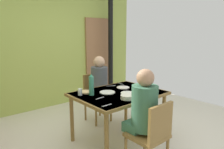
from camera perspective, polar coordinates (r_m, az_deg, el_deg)
name	(u,v)px	position (r m, az deg, el deg)	size (l,w,h in m)	color
ground_plane	(114,144)	(3.17, 0.59, -18.96)	(5.84, 5.84, 0.00)	silver
wall_back	(47,44)	(4.67, -17.78, 8.13)	(4.70, 0.10, 2.79)	#A6B954
door_wooden	(99,58)	(5.30, -3.61, 4.63)	(0.80, 0.05, 2.00)	#976743
stove_pipe_column	(111,43)	(5.16, -0.40, 8.87)	(0.12, 0.12, 2.79)	black
dining_table	(119,97)	(3.05, 1.84, -6.41)	(1.27, 0.97, 0.75)	olive
chair_near_diner	(152,134)	(2.42, 11.17, -15.98)	(0.40, 0.40, 0.87)	olive
chair_far_diner	(96,94)	(3.83, -4.62, -5.53)	(0.40, 0.40, 0.87)	olive
person_near_diner	(144,107)	(2.38, 8.83, -8.86)	(0.30, 0.37, 0.77)	#3A6D51
person_far_diner	(100,81)	(3.65, -3.44, -1.74)	(0.30, 0.37, 0.77)	#445254
water_bottle_green_near	(91,85)	(2.87, -5.82, -3.01)	(0.07, 0.07, 0.31)	#3B8D72
serving_bowl_center	(127,97)	(2.72, 4.18, -6.35)	(0.17, 0.17, 0.06)	silver
dinner_plate_near_left	(128,93)	(2.98, 4.38, -5.22)	(0.20, 0.20, 0.01)	white
dinner_plate_near_right	(123,87)	(3.29, 3.11, -3.66)	(0.20, 0.20, 0.01)	white
dinner_plate_far_center	(107,92)	(3.02, -1.31, -5.00)	(0.23, 0.23, 0.01)	white
drinking_glass_by_near_diner	(152,92)	(2.93, 11.06, -4.70)	(0.06, 0.06, 0.11)	silver
drinking_glass_by_far_diner	(80,92)	(2.91, -8.95, -4.88)	(0.06, 0.06, 0.09)	silver
bread_plate_sliced	(86,92)	(3.04, -7.35, -4.87)	(0.19, 0.19, 0.02)	#DBB77A
cutlery_knife_near	(100,98)	(2.76, -3.47, -6.63)	(0.15, 0.02, 0.00)	silver
cutlery_fork_near	(111,86)	(3.41, -0.23, -3.19)	(0.15, 0.02, 0.00)	silver
cutlery_knife_far	(107,105)	(2.49, -1.41, -8.60)	(0.15, 0.02, 0.00)	silver
cutlery_fork_far	(121,84)	(3.56, 2.47, -2.59)	(0.15, 0.02, 0.00)	silver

